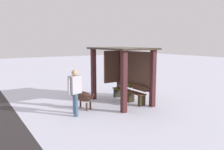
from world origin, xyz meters
TOP-DOWN VIEW (x-y plane):
  - ground_plane at (0.00, 0.00)m, footprint 60.00×60.00m
  - bus_shelter at (-0.10, 0.20)m, footprint 2.64×1.78m
  - bench_left_inside at (-0.49, 0.40)m, footprint 0.89×0.41m
  - bench_center_inside at (0.49, 0.40)m, footprint 0.89×0.34m
  - person_walking at (0.44, -2.23)m, footprint 0.48×0.58m
  - dog at (-0.10, -1.73)m, footprint 1.09×0.61m

SIDE VIEW (x-z plane):
  - ground_plane at x=0.00m, z-range 0.00..0.00m
  - bench_left_inside at x=-0.49m, z-range -0.05..0.69m
  - bench_center_inside at x=0.49m, z-range -0.04..0.70m
  - dog at x=-0.10m, z-range 0.13..0.82m
  - person_walking at x=0.44m, z-range 0.12..1.68m
  - bus_shelter at x=-0.10m, z-range 0.44..2.70m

